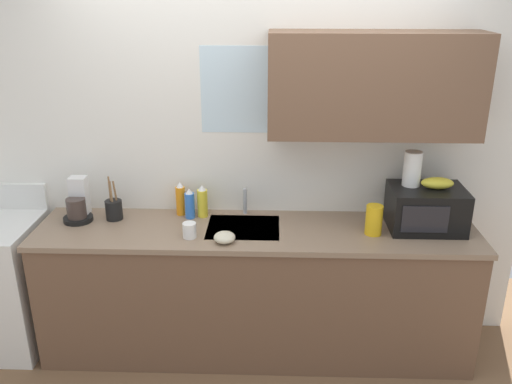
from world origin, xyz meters
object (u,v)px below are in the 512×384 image
Objects in this scene: banana_bunch at (437,183)px; dish_soap_bottle_blue at (190,204)px; coffee_maker at (78,204)px; paper_towel_roll at (412,169)px; microwave at (426,208)px; cereal_canister at (374,220)px; small_bowl at (225,237)px; utensil_crock at (114,209)px; mug_white at (189,230)px; dish_soap_bottle_yellow at (202,202)px; dish_soap_bottle_orange at (181,199)px.

dish_soap_bottle_blue is at bearing 176.00° from banana_bunch.
paper_towel_roll is at bearing -0.22° from coffee_maker.
banana_bunch is (0.05, 0.00, 0.17)m from microwave.
banana_bunch reaches higher than cereal_canister.
utensil_crock is at bearing 157.12° from small_bowl.
microwave is 1.49m from mug_white.
banana_bunch reaches higher than dish_soap_bottle_yellow.
paper_towel_roll is 1.93m from utensil_crock.
banana_bunch is at bearing 14.38° from cereal_canister.
dish_soap_bottle_blue is at bearing 4.02° from coffee_maker.
cereal_canister is 1.68m from utensil_crock.
utensil_crock is 2.28× the size of small_bowl.
mug_white is (-1.13, -0.09, -0.05)m from cereal_canister.
dish_soap_bottle_orange is 0.44m from utensil_crock.
dish_soap_bottle_blue is (-1.56, 0.11, -0.21)m from banana_bunch.
cereal_canister is at bearing -163.83° from microwave.
coffee_maker is (-2.14, 0.01, -0.28)m from paper_towel_roll.
banana_bunch is at bearing 10.87° from small_bowl.
paper_towel_roll is 2.16m from coffee_maker.
paper_towel_roll is 1.51m from dish_soap_bottle_orange.
dish_soap_bottle_blue is (0.73, 0.05, -0.01)m from coffee_maker.
banana_bunch is at bearing -5.24° from dish_soap_bottle_yellow.
banana_bunch is 0.90× the size of dish_soap_bottle_yellow.
mug_white is (-1.52, -0.19, -0.26)m from banana_bunch.
paper_towel_roll is at bearing -3.69° from dish_soap_bottle_yellow.
microwave is 2.30× the size of banana_bunch.
cereal_canister is (-0.24, -0.15, -0.29)m from paper_towel_roll.
microwave is at bearing 11.23° from small_bowl.
cereal_canister is at bearing 4.54° from mug_white.
utensil_crock is (-0.43, -0.09, -0.04)m from dish_soap_bottle_orange.
dish_soap_bottle_yellow is 0.75× the size of utensil_crock.
dish_soap_bottle_yellow is at bearing -10.64° from dish_soap_bottle_orange.
coffee_maker is 2.15× the size of small_bowl.
cereal_canister is (-0.39, -0.10, -0.21)m from banana_bunch.
banana_bunch is 0.18m from paper_towel_roll.
cereal_canister is 1.14m from mug_white.
dish_soap_bottle_blue reaches higher than small_bowl.
banana_bunch is 0.71× the size of coffee_maker.
dish_soap_bottle_orange is at bearing 107.32° from mug_white.
microwave is at bearing -2.03° from utensil_crock.
coffee_maker is (-2.24, 0.06, -0.03)m from microwave.
dish_soap_bottle_blue is 0.45m from small_bowl.
microwave reaches higher than cereal_canister.
coffee_maker is at bearing 162.08° from mug_white.
dish_soap_bottle_orange is at bearing 168.00° from cereal_canister.
dish_soap_bottle_blue is 1.10× the size of cereal_canister.
microwave is 2.44× the size of cereal_canister.
paper_towel_roll is 1.24m from small_bowl.
utensil_crock reaches higher than dish_soap_bottle_yellow.
dish_soap_bottle_blue is 0.70× the size of utensil_crock.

